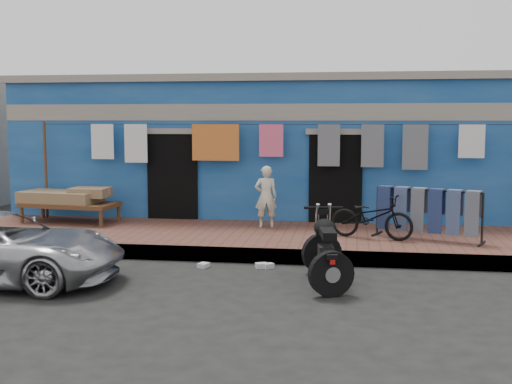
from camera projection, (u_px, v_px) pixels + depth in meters
The scene contains 13 objects.
ground at pixel (235, 286), 9.26m from camera, with size 80.00×80.00×0.00m, color black.
sidewalk at pixel (264, 240), 12.19m from camera, with size 28.00×3.00×0.25m, color brown.
curb at pixel (252, 256), 10.77m from camera, with size 28.00×0.10×0.25m, color gray.
building at pixel (286, 148), 15.93m from camera, with size 12.20×5.20×3.36m.
clothesline at pixel (276, 148), 13.22m from camera, with size 10.06×0.06×2.10m.
seated_person at pixel (266, 197), 12.79m from camera, with size 0.44×0.30×1.23m, color beige.
bicycle at pixel (372, 212), 11.58m from camera, with size 0.53×1.51×0.97m, color black.
motorcycle at pixel (326, 248), 9.33m from camera, with size 0.83×1.75×1.09m, color black, non-canonical shape.
charpoy at pixel (70, 206), 13.44m from camera, with size 2.19×1.24×0.70m, color brown, non-canonical shape.
jeans_rack at pixel (428, 213), 11.49m from camera, with size 2.00×1.13×0.96m, color black, non-canonical shape.
litter_a at pixel (262, 266), 10.40m from camera, with size 0.18×0.14×0.08m, color silver.
litter_b at pixel (268, 266), 10.39m from camera, with size 0.16×0.12×0.08m, color silver.
litter_c at pixel (204, 265), 10.44m from camera, with size 0.18×0.15×0.07m, color silver.
Camera 1 is at (1.64, -8.90, 2.41)m, focal length 45.00 mm.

